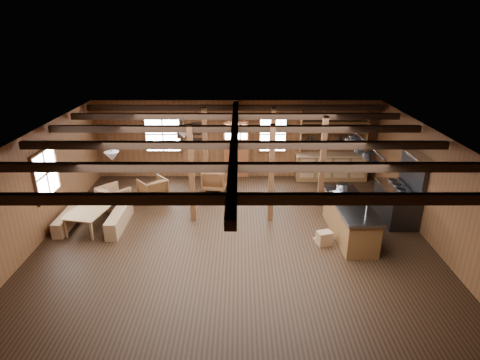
{
  "coord_description": "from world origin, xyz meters",
  "views": [
    {
      "loc": [
        0.13,
        -9.32,
        5.3
      ],
      "look_at": [
        0.13,
        0.8,
        1.31
      ],
      "focal_mm": 30.0,
      "sensor_mm": 36.0,
      "label": 1
    }
  ],
  "objects_px": {
    "dining_table": "(94,217)",
    "kitchen_island": "(350,219)",
    "commercial_range": "(399,198)",
    "armchair_c": "(114,198)",
    "armchair_b": "(215,179)",
    "armchair_a": "(153,189)"
  },
  "relations": [
    {
      "from": "kitchen_island",
      "to": "armchair_a",
      "type": "distance_m",
      "value": 6.13
    },
    {
      "from": "armchair_a",
      "to": "kitchen_island",
      "type": "bearing_deg",
      "value": 118.48
    },
    {
      "from": "armchair_a",
      "to": "dining_table",
      "type": "bearing_deg",
      "value": 16.53
    },
    {
      "from": "armchair_b",
      "to": "armchair_c",
      "type": "xyz_separation_m",
      "value": [
        -2.95,
        -1.55,
        0.0
      ]
    },
    {
      "from": "kitchen_island",
      "to": "armchair_b",
      "type": "height_order",
      "value": "kitchen_island"
    },
    {
      "from": "commercial_range",
      "to": "dining_table",
      "type": "xyz_separation_m",
      "value": [
        -8.55,
        -0.43,
        -0.38
      ]
    },
    {
      "from": "armchair_c",
      "to": "commercial_range",
      "type": "bearing_deg",
      "value": -142.56
    },
    {
      "from": "armchair_c",
      "to": "kitchen_island",
      "type": "bearing_deg",
      "value": -151.57
    },
    {
      "from": "commercial_range",
      "to": "dining_table",
      "type": "bearing_deg",
      "value": -177.12
    },
    {
      "from": "commercial_range",
      "to": "dining_table",
      "type": "distance_m",
      "value": 8.56
    },
    {
      "from": "kitchen_island",
      "to": "armchair_c",
      "type": "xyz_separation_m",
      "value": [
        -6.69,
        1.65,
        -0.11
      ]
    },
    {
      "from": "commercial_range",
      "to": "armchair_c",
      "type": "distance_m",
      "value": 8.35
    },
    {
      "from": "kitchen_island",
      "to": "armchair_c",
      "type": "bearing_deg",
      "value": 163.7
    },
    {
      "from": "dining_table",
      "to": "armchair_c",
      "type": "distance_m",
      "value": 1.15
    },
    {
      "from": "kitchen_island",
      "to": "commercial_range",
      "type": "relative_size",
      "value": 1.22
    },
    {
      "from": "dining_table",
      "to": "armchair_c",
      "type": "xyz_separation_m",
      "value": [
        0.23,
        1.13,
        0.08
      ]
    },
    {
      "from": "kitchen_island",
      "to": "dining_table",
      "type": "bearing_deg",
      "value": 173.25
    },
    {
      "from": "commercial_range",
      "to": "armchair_b",
      "type": "bearing_deg",
      "value": 157.24
    },
    {
      "from": "dining_table",
      "to": "kitchen_island",
      "type": "bearing_deg",
      "value": -83.16
    },
    {
      "from": "commercial_range",
      "to": "armchair_a",
      "type": "distance_m",
      "value": 7.43
    },
    {
      "from": "commercial_range",
      "to": "armchair_b",
      "type": "relative_size",
      "value": 2.6
    },
    {
      "from": "armchair_a",
      "to": "armchair_b",
      "type": "height_order",
      "value": "armchair_b"
    }
  ]
}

